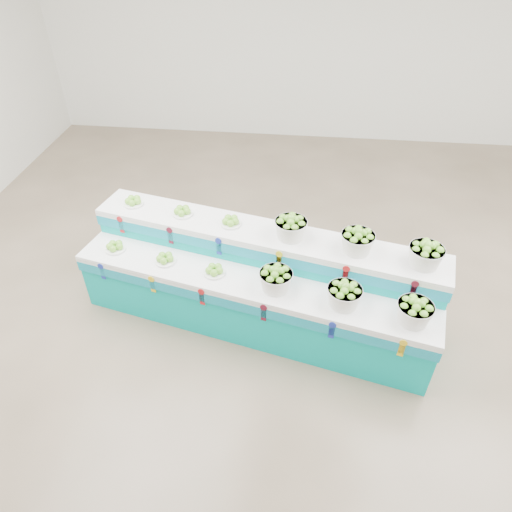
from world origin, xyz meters
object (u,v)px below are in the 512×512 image
(display_stand, at_px, (256,282))
(plate_upper_mid, at_px, (182,211))
(basket_upper_right, at_px, (426,254))
(basket_lower_left, at_px, (276,279))

(display_stand, distance_m, plate_upper_mid, 1.11)
(display_stand, relative_size, plate_upper_mid, 16.81)
(plate_upper_mid, xyz_separation_m, basket_upper_right, (2.46, -0.57, 0.07))
(basket_upper_right, bearing_deg, basket_lower_left, -173.38)
(display_stand, relative_size, basket_upper_right, 11.54)
(display_stand, distance_m, basket_upper_right, 1.73)
(basket_lower_left, bearing_deg, display_stand, 127.66)
(basket_lower_left, height_order, plate_upper_mid, plate_upper_mid)
(basket_lower_left, height_order, basket_upper_right, basket_upper_right)
(basket_upper_right, bearing_deg, plate_upper_mid, 166.85)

